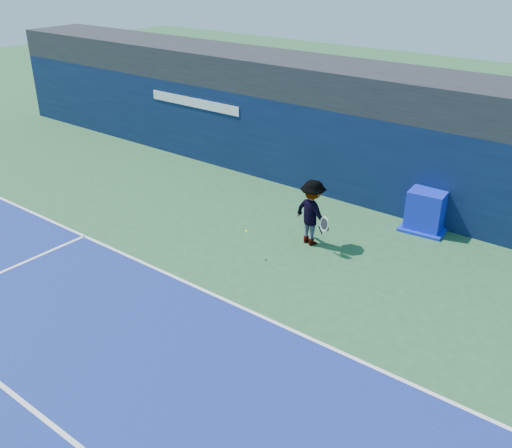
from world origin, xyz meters
name	(u,v)px	position (x,y,z in m)	size (l,w,h in m)	color
ground	(114,353)	(0.00, 0.00, 0.00)	(80.00, 80.00, 0.00)	#285931
baseline	(209,292)	(0.00, 3.00, 0.01)	(24.00, 0.10, 0.01)	white
service_line	(29,407)	(0.00, -2.00, 0.01)	(24.00, 0.10, 0.01)	white
stadium_band	(379,88)	(0.00, 11.50, 3.60)	(36.00, 3.00, 1.20)	black
back_wall_assembly	(359,157)	(0.00, 10.50, 1.50)	(36.00, 1.03, 3.00)	#091735
equipment_cart	(427,211)	(2.77, 9.78, 0.57)	(1.43, 1.43, 1.26)	#0E1CC5
tennis_player	(312,213)	(0.56, 6.81, 0.97)	(1.46, 1.00, 1.95)	silver
tennis_ball	(247,231)	(-0.40, 5.02, 0.79)	(0.08, 0.08, 0.08)	#E4FC1C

